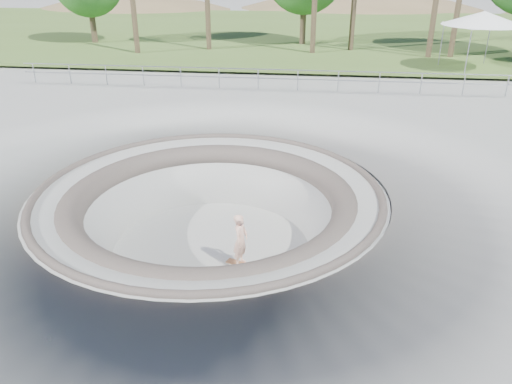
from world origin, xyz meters
TOP-DOWN VIEW (x-y plane):
  - ground at (0.00, 0.00)m, footprint 180.00×180.00m
  - skate_bowl at (0.00, 0.00)m, footprint 14.00×14.00m
  - grass_strip at (0.00, 34.00)m, footprint 180.00×36.00m
  - distant_hills at (3.78, 57.17)m, footprint 103.20×45.00m
  - safety_railing at (0.00, 12.00)m, footprint 25.00×0.06m
  - skateboard at (1.07, -0.98)m, footprint 0.94×0.55m
  - skater at (1.07, -0.98)m, footprint 0.50×0.65m
  - canopy_white at (12.11, 18.00)m, footprint 6.15×6.15m

SIDE VIEW (x-z plane):
  - distant_hills at x=3.78m, z-range -21.32..7.28m
  - skate_bowl at x=0.00m, z-range -3.88..0.22m
  - skateboard at x=1.07m, z-range -1.87..-1.78m
  - skater at x=1.07m, z-range -1.81..-0.21m
  - ground at x=0.00m, z-range 0.00..0.00m
  - grass_strip at x=0.00m, z-range 0.16..0.28m
  - safety_railing at x=0.00m, z-range 0.18..1.20m
  - canopy_white at x=12.11m, z-range 1.50..4.73m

